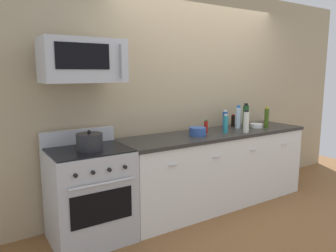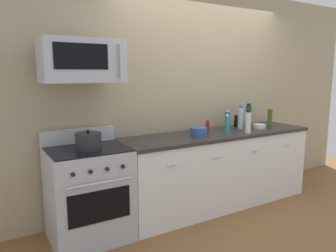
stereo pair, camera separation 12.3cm
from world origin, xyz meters
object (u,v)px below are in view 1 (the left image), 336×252
range_oven (90,194)px  bottle_olive_oil (267,118)px  bottle_soy_sauce_dark (233,121)px  bottle_dish_soap (226,124)px  bottle_wine_green (246,117)px  bowl_blue_mixing (198,131)px  bottle_vinegar_white (246,122)px  bottle_water_clear (238,117)px  bottle_hot_sauce_red (206,126)px  bowl_white_ceramic (256,125)px  microwave (83,61)px  bottle_soda_blue (225,120)px  stockpot (89,142)px

range_oven → bottle_olive_oil: (2.40, -0.10, 0.58)m
bottle_soy_sauce_dark → bottle_dish_soap: (-0.41, -0.29, 0.03)m
bottle_wine_green → bowl_blue_mixing: bearing=-176.6°
bottle_dish_soap → bottle_vinegar_white: size_ratio=0.82×
bottle_water_clear → bottle_hot_sauce_red: size_ratio=1.93×
bottle_vinegar_white → bowl_white_ceramic: (0.39, 0.19, -0.10)m
bottle_olive_oil → bottle_wine_green: (-0.28, 0.11, 0.03)m
range_oven → bowl_blue_mixing: bearing=-2.0°
bottle_water_clear → bottle_olive_oil: 0.39m
bottle_hot_sauce_red → bottle_wine_green: bottle_wine_green is taller
range_oven → microwave: bearing=89.7°
bottle_soy_sauce_dark → bottle_water_clear: bearing=-108.9°
bowl_white_ceramic → bowl_blue_mixing: 1.00m
range_oven → bottle_olive_oil: size_ratio=3.86×
bottle_soda_blue → stockpot: (-1.92, -0.22, -0.03)m
bottle_hot_sauce_red → bottle_soda_blue: bearing=14.5°
bottle_dish_soap → stockpot: size_ratio=0.94×
bottle_olive_oil → bowl_white_ceramic: 0.17m
bottle_olive_oil → bottle_soda_blue: bearing=150.4°
bottle_water_clear → bottle_dish_soap: bearing=-157.8°
bottle_water_clear → bottle_olive_oil: bottle_water_clear is taller
range_oven → stockpot: stockpot is taller
bottle_soy_sauce_dark → bottle_vinegar_white: bottle_vinegar_white is taller
bottle_wine_green → bottle_vinegar_white: 0.31m
bottle_soda_blue → bottle_wine_green: (0.21, -0.17, 0.04)m
bottle_olive_oil → bottle_hot_sauce_red: size_ratio=1.77×
range_oven → bottle_soy_sauce_dark: (2.10, 0.21, 0.53)m
bottle_hot_sauce_red → bottle_wine_green: bearing=-5.6°
microwave → bottle_soy_sauce_dark: microwave is taller
bottle_wine_green → bottle_vinegar_white: bottle_wine_green is taller
range_oven → stockpot: size_ratio=4.37×
range_oven → bottle_water_clear: 2.14m
bottle_water_clear → bottle_vinegar_white: size_ratio=1.08×
bottle_water_clear → bottle_soy_sauce_dark: size_ratio=1.80×
bottle_dish_soap → bottle_wine_green: size_ratio=0.69×
bottle_olive_oil → bottle_hot_sauce_red: bottle_olive_oil is taller
bottle_water_clear → bowl_blue_mixing: size_ratio=1.54×
microwave → bottle_water_clear: (2.05, 0.02, -0.69)m
microwave → bottle_soda_blue: microwave is taller
microwave → bowl_white_ceramic: 2.43m
bottle_vinegar_white → bowl_white_ceramic: 0.45m
microwave → bottle_wine_green: microwave is taller
bottle_olive_oil → bottle_vinegar_white: (-0.50, -0.11, 0.00)m
bowl_white_ceramic → bottle_hot_sauce_red: bearing=173.3°
range_oven → bottle_vinegar_white: (1.91, -0.21, 0.58)m
bottle_hot_sauce_red → bottle_wine_green: size_ratio=0.47×
bottle_dish_soap → bottle_soda_blue: bearing=48.3°
microwave → bottle_vinegar_white: 2.05m
bottle_water_clear → bottle_dish_soap: bottle_water_clear is taller
bottle_olive_oil → bottle_dish_soap: size_ratio=1.21×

